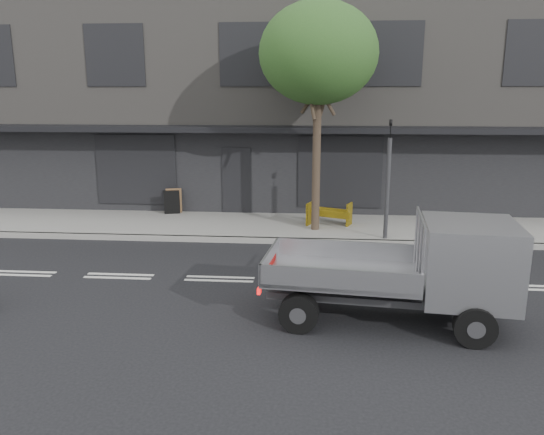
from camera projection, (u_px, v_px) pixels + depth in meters
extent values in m
plane|color=black|center=(220.00, 279.00, 12.29)|extent=(80.00, 80.00, 0.00)
cube|color=gray|center=(246.00, 226.00, 16.83)|extent=(32.00, 3.20, 0.15)
cube|color=gray|center=(239.00, 240.00, 15.28)|extent=(32.00, 0.20, 0.15)
cube|color=slate|center=(265.00, 97.00, 22.31)|extent=(26.00, 10.00, 8.00)
cylinder|color=#382B21|center=(316.00, 169.00, 15.72)|extent=(0.24, 0.24, 4.00)
ellipsoid|color=#27501E|center=(318.00, 53.00, 14.96)|extent=(3.40, 3.40, 2.89)
cylinder|color=#2D2D30|center=(387.00, 192.00, 14.86)|extent=(0.12, 0.12, 3.00)
imported|color=black|center=(391.00, 129.00, 14.45)|extent=(0.08, 0.10, 0.50)
cylinder|color=black|center=(299.00, 313.00, 9.53)|extent=(0.74, 0.34, 0.72)
cylinder|color=black|center=(309.00, 282.00, 11.06)|extent=(0.74, 0.34, 0.72)
cylinder|color=black|center=(475.00, 327.00, 8.97)|extent=(0.74, 0.34, 0.72)
cylinder|color=black|center=(461.00, 293.00, 10.50)|extent=(0.74, 0.34, 0.72)
cube|color=#2D2D30|center=(384.00, 294.00, 9.98)|extent=(4.41, 1.41, 0.13)
cube|color=#9F9FA3|center=(469.00, 261.00, 9.53)|extent=(1.78, 1.86, 1.41)
cube|color=black|center=(471.00, 239.00, 9.44)|extent=(1.58, 1.75, 0.52)
cube|color=#9D9DA2|center=(342.00, 274.00, 10.04)|extent=(3.01, 2.14, 0.09)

